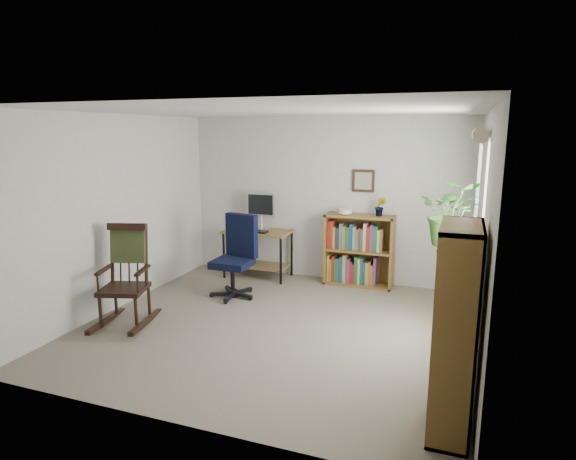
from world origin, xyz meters
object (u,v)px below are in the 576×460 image
at_px(office_chair, 232,257).
at_px(rocking_chair, 123,276).
at_px(desk, 258,254).
at_px(low_bookshelf, 359,250).
at_px(tall_bookshelf, 455,330).

distance_m(office_chair, rocking_chair, 1.47).
bearing_deg(desk, low_bookshelf, 4.50).
bearing_deg(office_chair, low_bookshelf, 46.73).
bearing_deg(desk, rocking_chair, -107.06).
height_order(office_chair, rocking_chair, rocking_chair).
height_order(low_bookshelf, tall_bookshelf, tall_bookshelf).
bearing_deg(office_chair, desk, 103.31).
relative_size(desk, low_bookshelf, 0.97).
relative_size(rocking_chair, low_bookshelf, 1.14).
relative_size(low_bookshelf, tall_bookshelf, 0.66).
relative_size(office_chair, rocking_chair, 0.96).
bearing_deg(rocking_chair, tall_bookshelf, -29.54).
height_order(rocking_chair, tall_bookshelf, tall_bookshelf).
xyz_separation_m(desk, low_bookshelf, (1.53, 0.12, 0.16)).
height_order(rocking_chair, low_bookshelf, rocking_chair).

